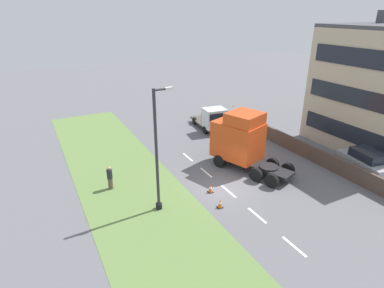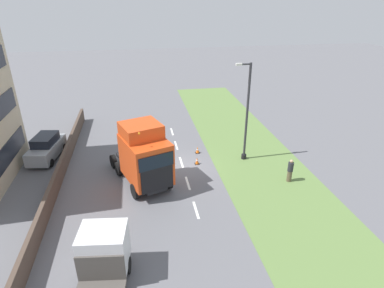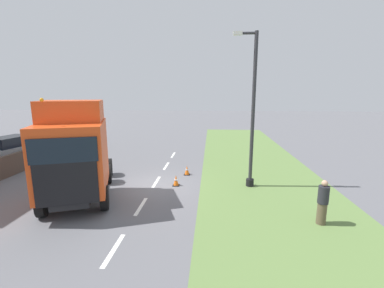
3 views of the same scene
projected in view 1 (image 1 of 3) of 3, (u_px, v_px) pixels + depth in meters
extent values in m
plane|color=slate|center=(223.00, 187.00, 23.11)|extent=(120.00, 120.00, 0.00)
cube|color=#607F42|center=(144.00, 209.00, 20.57)|extent=(7.00, 44.00, 0.01)
cube|color=white|center=(294.00, 246.00, 17.30)|extent=(0.16, 1.80, 0.00)
cube|color=white|center=(257.00, 215.00, 19.92)|extent=(0.16, 1.80, 0.00)
cube|color=white|center=(229.00, 191.00, 22.54)|extent=(0.16, 1.80, 0.00)
cube|color=white|center=(206.00, 172.00, 25.16)|extent=(0.16, 1.80, 0.00)
cube|color=white|center=(188.00, 157.00, 27.78)|extent=(0.16, 1.80, 0.00)
cube|color=#4C3D33|center=(315.00, 155.00, 26.69)|extent=(0.25, 24.00, 1.28)
cube|color=#1E232D|center=(343.00, 131.00, 27.81)|extent=(0.08, 8.31, 1.45)
cube|color=#1E232D|center=(350.00, 96.00, 26.61)|extent=(0.08, 8.31, 1.45)
cube|color=#1E232D|center=(358.00, 57.00, 25.40)|extent=(0.08, 8.31, 1.45)
cube|color=#47474C|center=(383.00, 17.00, 28.69)|extent=(0.70, 0.70, 1.10)
cube|color=black|center=(252.00, 163.00, 25.19)|extent=(3.55, 6.67, 0.24)
cube|color=#DB4719|center=(238.00, 140.00, 25.52)|extent=(3.65, 4.28, 2.90)
cube|color=black|center=(219.00, 141.00, 26.92)|extent=(2.09, 0.79, 1.62)
cube|color=black|center=(220.00, 127.00, 26.42)|extent=(2.22, 0.84, 0.93)
cube|color=#DB4719|center=(245.00, 119.00, 24.44)|extent=(3.11, 3.04, 0.90)
sphere|color=orange|center=(233.00, 106.00, 25.74)|extent=(0.14, 0.14, 0.14)
cylinder|color=black|center=(269.00, 167.00, 24.19)|extent=(1.82, 1.82, 0.12)
cylinder|color=black|center=(219.00, 161.00, 25.89)|extent=(0.65, 1.09, 1.04)
cylinder|color=black|center=(237.00, 152.00, 27.50)|extent=(0.65, 1.09, 1.04)
cylinder|color=black|center=(256.00, 175.00, 23.72)|extent=(0.65, 1.09, 1.04)
cylinder|color=black|center=(273.00, 164.00, 25.33)|extent=(0.65, 1.09, 1.04)
cylinder|color=black|center=(272.00, 181.00, 22.89)|extent=(0.65, 1.09, 1.04)
cylinder|color=black|center=(288.00, 169.00, 24.51)|extent=(0.65, 1.09, 1.04)
cube|color=silver|center=(214.00, 118.00, 32.74)|extent=(2.35, 2.07, 1.98)
cube|color=black|center=(218.00, 117.00, 31.78)|extent=(1.88, 0.27, 0.71)
cube|color=#4C4742|center=(205.00, 120.00, 35.41)|extent=(2.54, 3.62, 0.18)
cube|color=#4C4742|center=(211.00, 118.00, 33.68)|extent=(2.14, 0.36, 1.38)
cylinder|color=black|center=(223.00, 128.00, 33.51)|extent=(0.34, 0.82, 0.80)
cylinder|color=black|center=(205.00, 130.00, 32.87)|extent=(0.34, 0.82, 0.80)
cylinder|color=black|center=(211.00, 119.00, 36.21)|extent=(0.34, 0.82, 0.80)
cylinder|color=black|center=(195.00, 121.00, 35.57)|extent=(0.34, 0.82, 0.80)
cube|color=#9EA3A8|center=(364.00, 165.00, 24.68)|extent=(2.45, 4.50, 1.03)
cube|color=black|center=(368.00, 155.00, 24.25)|extent=(1.87, 2.57, 0.69)
cylinder|color=black|center=(341.00, 164.00, 25.84)|extent=(0.30, 0.66, 0.64)
cylinder|color=black|center=(358.00, 161.00, 26.31)|extent=(0.30, 0.66, 0.64)
cylinder|color=black|center=(369.00, 180.00, 23.40)|extent=(0.30, 0.66, 0.64)
cylinder|color=black|center=(159.00, 206.00, 20.52)|extent=(0.40, 0.40, 0.40)
cylinder|color=#2D2D33|center=(157.00, 153.00, 19.08)|extent=(0.18, 0.18, 7.82)
cylinder|color=#2D2D33|center=(161.00, 89.00, 17.80)|extent=(0.90, 0.13, 0.13)
cube|color=silver|center=(169.00, 89.00, 17.99)|extent=(0.44, 0.20, 0.16)
cylinder|color=brown|center=(111.00, 183.00, 22.74)|extent=(0.34, 0.34, 0.85)
cylinder|color=#26262D|center=(109.00, 174.00, 22.44)|extent=(0.39, 0.39, 0.67)
sphere|color=tan|center=(109.00, 168.00, 22.27)|extent=(0.23, 0.23, 0.23)
cube|color=black|center=(220.00, 207.00, 20.72)|extent=(0.36, 0.36, 0.03)
cone|color=orange|center=(220.00, 203.00, 20.60)|extent=(0.28, 0.28, 0.55)
cylinder|color=white|center=(220.00, 203.00, 20.59)|extent=(0.17, 0.17, 0.07)
cube|color=black|center=(210.00, 192.00, 22.45)|extent=(0.36, 0.36, 0.03)
cone|color=orange|center=(210.00, 188.00, 22.34)|extent=(0.28, 0.28, 0.55)
cylinder|color=white|center=(210.00, 188.00, 22.33)|extent=(0.17, 0.17, 0.07)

